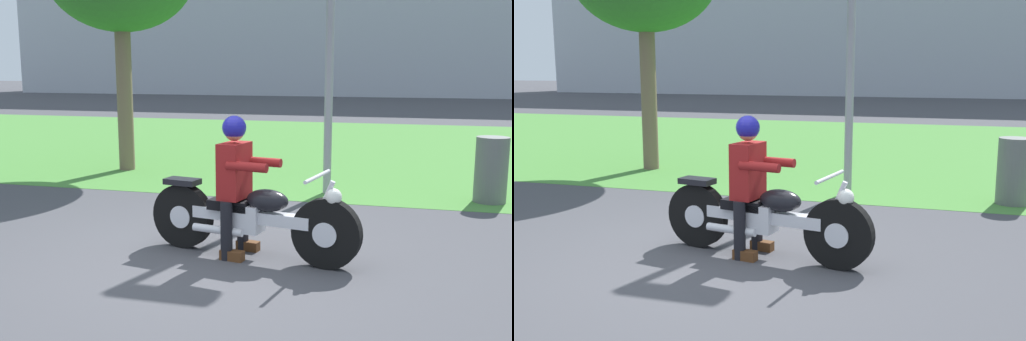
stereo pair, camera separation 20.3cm
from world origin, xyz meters
TOP-DOWN VIEW (x-y plane):
  - ground at (0.00, 0.00)m, footprint 120.00×120.00m
  - grass_verge at (0.00, 9.03)m, footprint 60.00×12.00m
  - motorcycle_lead at (0.45, 0.46)m, footprint 2.25×0.72m
  - rider_lead at (0.29, 0.49)m, footprint 0.60×0.52m
  - trash_can at (3.04, 3.70)m, footprint 0.44×0.44m

SIDE VIEW (x-z plane):
  - ground at x=0.00m, z-range 0.00..0.00m
  - grass_verge at x=0.00m, z-range 0.00..0.01m
  - motorcycle_lead at x=0.45m, z-range -0.04..0.86m
  - trash_can at x=3.04m, z-range 0.00..0.93m
  - rider_lead at x=0.29m, z-range 0.12..1.54m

